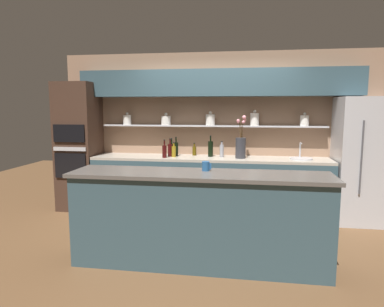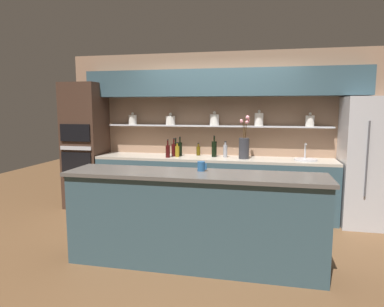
{
  "view_description": "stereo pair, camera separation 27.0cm",
  "coord_description": "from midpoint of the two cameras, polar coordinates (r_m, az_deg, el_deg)",
  "views": [
    {
      "loc": [
        0.47,
        -4.12,
        1.7
      ],
      "look_at": [
        -0.22,
        0.32,
        1.1
      ],
      "focal_mm": 32.0,
      "sensor_mm": 36.0,
      "label": 1
    },
    {
      "loc": [
        0.73,
        -4.07,
        1.7
      ],
      "look_at": [
        -0.22,
        0.32,
        1.1
      ],
      "focal_mm": 32.0,
      "sensor_mm": 36.0,
      "label": 2
    }
  ],
  "objects": [
    {
      "name": "ground_plane",
      "position": [
        4.48,
        0.46,
        -14.71
      ],
      "size": [
        12.0,
        12.0,
        0.0
      ],
      "primitive_type": "plane",
      "color": "brown"
    },
    {
      "name": "back_wall_unit",
      "position": [
        5.66,
        2.72,
        6.09
      ],
      "size": [
        5.2,
        0.44,
        2.6
      ],
      "color": "#937056",
      "rests_on": "ground_plane"
    },
    {
      "name": "back_counter_unit",
      "position": [
        5.52,
        1.49,
        -5.36
      ],
      "size": [
        3.75,
        0.62,
        0.92
      ],
      "color": "#334C56",
      "rests_on": "ground_plane"
    },
    {
      "name": "island_counter",
      "position": [
        3.75,
        -0.88,
        -10.87
      ],
      "size": [
        2.78,
        0.61,
        1.02
      ],
      "color": "#334C56",
      "rests_on": "ground_plane"
    },
    {
      "name": "refrigerator",
      "position": [
        5.59,
        25.41,
        -1.06
      ],
      "size": [
        0.79,
        0.73,
        1.86
      ],
      "color": "#B7B7BC",
      "rests_on": "ground_plane"
    },
    {
      "name": "oven_tower",
      "position": [
        6.1,
        -19.52,
        1.12
      ],
      "size": [
        0.62,
        0.64,
        2.11
      ],
      "color": "#3D281E",
      "rests_on": "ground_plane"
    },
    {
      "name": "flower_vase",
      "position": [
        5.35,
        6.69,
        1.28
      ],
      "size": [
        0.16,
        0.17,
        0.67
      ],
      "color": "#2D2D33",
      "rests_on": "back_counter_unit"
    },
    {
      "name": "sink_fixture",
      "position": [
        5.45,
        16.37,
        -0.71
      ],
      "size": [
        0.34,
        0.34,
        0.25
      ],
      "color": "#B7B7BC",
      "rests_on": "back_counter_unit"
    },
    {
      "name": "bottle_oil_0",
      "position": [
        5.48,
        -4.48,
        0.38
      ],
      "size": [
        0.07,
        0.07,
        0.24
      ],
      "color": "olive",
      "rests_on": "back_counter_unit"
    },
    {
      "name": "bottle_wine_1",
      "position": [
        5.6,
        -4.06,
        0.8
      ],
      "size": [
        0.07,
        0.07,
        0.31
      ],
      "color": "black",
      "rests_on": "back_counter_unit"
    },
    {
      "name": "bottle_wine_2",
      "position": [
        5.54,
        -5.06,
        0.59
      ],
      "size": [
        0.08,
        0.08,
        0.29
      ],
      "color": "#380C0C",
      "rests_on": "back_counter_unit"
    },
    {
      "name": "bottle_wine_3",
      "position": [
        5.66,
        -4.79,
        0.73
      ],
      "size": [
        0.08,
        0.08,
        0.29
      ],
      "color": "black",
      "rests_on": "back_counter_unit"
    },
    {
      "name": "bottle_wine_4",
      "position": [
        5.5,
        1.7,
        0.82
      ],
      "size": [
        0.08,
        0.08,
        0.34
      ],
      "color": "black",
      "rests_on": "back_counter_unit"
    },
    {
      "name": "bottle_wine_5",
      "position": [
        5.4,
        -6.04,
        0.4
      ],
      "size": [
        0.07,
        0.07,
        0.29
      ],
      "color": "#380C0C",
      "rests_on": "back_counter_unit"
    },
    {
      "name": "bottle_oil_6",
      "position": [
        5.64,
        -0.97,
        0.5
      ],
      "size": [
        0.06,
        0.06,
        0.21
      ],
      "color": "#47380A",
      "rests_on": "back_counter_unit"
    },
    {
      "name": "bottle_spirit_7",
      "position": [
        5.46,
        3.57,
        0.51
      ],
      "size": [
        0.06,
        0.06,
        0.25
      ],
      "color": "gray",
      "rests_on": "back_counter_unit"
    },
    {
      "name": "coffee_mug",
      "position": [
        3.72,
        0.25,
        -2.13
      ],
      "size": [
        0.1,
        0.08,
        0.1
      ],
      "color": "#235184",
      "rests_on": "island_counter"
    }
  ]
}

